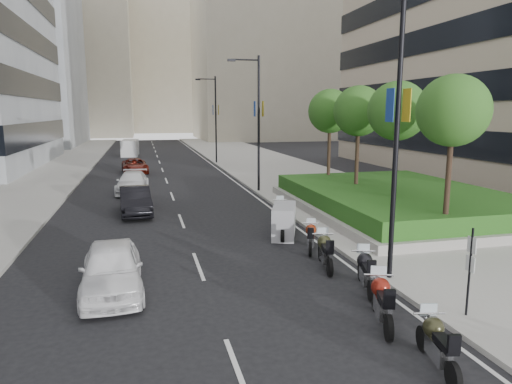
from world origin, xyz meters
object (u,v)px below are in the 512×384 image
object	(u,v)px
parking_sign	(470,267)
motorcycle_1	(382,301)
lamp_post_1	(256,117)
car_d	(135,166)
delivery_van	(130,148)
motorcycle_3	(325,251)
lamp_post_0	(393,123)
car_a	(112,268)
motorcycle_6	(280,211)
motorcycle_4	(311,237)
motorcycle_2	(366,271)
motorcycle_5	(284,221)
motorcycle_0	(437,344)
car_c	(132,182)
lamp_post_2	(214,115)
car_b	(135,201)

from	to	relation	value
parking_sign	motorcycle_1	bearing A→B (deg)	171.04
lamp_post_1	car_d	world-z (taller)	lamp_post_1
delivery_van	motorcycle_3	bearing A→B (deg)	-75.75
motorcycle_1	parking_sign	bearing A→B (deg)	-80.72
lamp_post_0	car_a	size ratio (longest dim) A/B	2.03
lamp_post_1	motorcycle_6	size ratio (longest dim) A/B	4.47
motorcycle_1	motorcycle_4	bearing A→B (deg)	13.76
motorcycle_2	delivery_van	world-z (taller)	delivery_van
lamp_post_1	motorcycle_3	distance (m)	15.98
motorcycle_5	motorcycle_6	distance (m)	2.83
parking_sign	motorcycle_4	size ratio (longest dim) A/B	1.30
lamp_post_0	lamp_post_1	bearing A→B (deg)	90.00
motorcycle_2	car_d	size ratio (longest dim) A/B	0.47
motorcycle_1	motorcycle_6	world-z (taller)	motorcycle_1
motorcycle_0	car_c	distance (m)	24.76
parking_sign	motorcycle_3	distance (m)	5.20
parking_sign	delivery_van	world-z (taller)	parking_sign
lamp_post_2	motorcycle_6	world-z (taller)	lamp_post_2
motorcycle_2	delivery_van	distance (m)	47.34
car_a	car_c	bearing A→B (deg)	86.59
parking_sign	motorcycle_4	bearing A→B (deg)	104.51
motorcycle_1	car_d	bearing A→B (deg)	29.72
motorcycle_1	motorcycle_3	world-z (taller)	motorcycle_1
lamp_post_2	parking_sign	bearing A→B (deg)	-89.01
delivery_van	car_a	bearing A→B (deg)	-84.81
car_d	parking_sign	bearing A→B (deg)	-79.26
car_b	car_a	bearing A→B (deg)	-96.76
motorcycle_0	lamp_post_1	bearing A→B (deg)	8.27
motorcycle_3	motorcycle_6	size ratio (longest dim) A/B	1.11
car_d	motorcycle_6	bearing A→B (deg)	-75.18
lamp_post_0	motorcycle_0	world-z (taller)	lamp_post_0
motorcycle_4	car_a	distance (m)	7.78
motorcycle_0	motorcycle_5	xyz separation A→B (m)	(-0.02, 10.71, 0.14)
lamp_post_1	motorcycle_1	world-z (taller)	lamp_post_1
lamp_post_2	parking_sign	distance (m)	38.18
parking_sign	car_d	xyz separation A→B (m)	(-8.76, 32.38, -0.81)
lamp_post_0	car_c	world-z (taller)	lamp_post_0
delivery_van	motorcycle_1	bearing A→B (deg)	-76.88
lamp_post_1	lamp_post_2	xyz separation A→B (m)	(0.00, 18.00, 0.00)
lamp_post_0	motorcycle_1	distance (m)	5.42
parking_sign	motorcycle_0	size ratio (longest dim) A/B	1.20
motorcycle_1	delivery_van	size ratio (longest dim) A/B	0.47
motorcycle_2	motorcycle_5	world-z (taller)	motorcycle_5
lamp_post_2	car_b	world-z (taller)	lamp_post_2
car_c	car_d	bearing A→B (deg)	94.28
motorcycle_4	motorcycle_6	world-z (taller)	motorcycle_6
parking_sign	lamp_post_2	bearing A→B (deg)	90.99
motorcycle_4	car_b	xyz separation A→B (m)	(-6.78, 8.40, 0.19)
car_c	car_d	size ratio (longest dim) A/B	1.03
car_b	delivery_van	distance (m)	34.03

